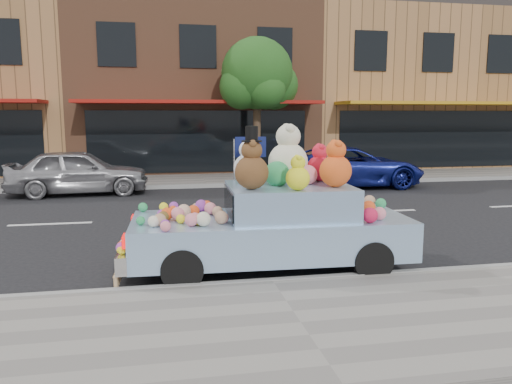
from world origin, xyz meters
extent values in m
plane|color=black|center=(0.00, 0.00, 0.00)|extent=(120.00, 120.00, 0.00)
cube|color=gray|center=(0.00, -6.50, 0.06)|extent=(60.00, 3.00, 0.12)
cube|color=gray|center=(0.00, 6.50, 0.06)|extent=(60.00, 3.00, 0.12)
cube|color=gray|center=(0.00, -5.00, 0.07)|extent=(60.00, 0.12, 0.13)
cube|color=gray|center=(0.00, 5.00, 0.07)|extent=(60.00, 0.12, 0.13)
cube|color=black|center=(-7.00, 7.98, 5.00)|extent=(1.40, 0.06, 1.60)
cube|color=brown|center=(0.00, 12.00, 3.50)|extent=(10.00, 8.00, 7.00)
cube|color=#332D2B|center=(0.00, 12.00, 7.15)|extent=(10.00, 8.00, 0.30)
cube|color=black|center=(0.00, 7.98, 1.40)|extent=(8.50, 0.06, 2.40)
cube|color=maroon|center=(0.00, 7.10, 2.90)|extent=(9.00, 1.80, 0.12)
cube|color=black|center=(-3.00, 7.98, 5.00)|extent=(1.40, 0.06, 1.60)
cube|color=black|center=(0.00, 7.98, 5.00)|extent=(1.40, 0.06, 1.60)
cube|color=black|center=(3.00, 7.98, 5.00)|extent=(1.40, 0.06, 1.60)
cube|color=#A06F43|center=(10.00, 12.00, 3.50)|extent=(10.00, 8.00, 7.00)
cube|color=#332D2B|center=(10.00, 12.00, 7.15)|extent=(10.00, 8.00, 0.30)
cube|color=black|center=(10.00, 7.98, 1.40)|extent=(8.50, 0.06, 2.40)
cube|color=#BF8716|center=(10.00, 7.10, 2.90)|extent=(9.00, 1.80, 0.12)
cube|color=black|center=(7.00, 7.98, 5.00)|extent=(1.40, 0.06, 1.60)
cube|color=black|center=(10.00, 7.98, 5.00)|extent=(1.40, 0.06, 1.60)
cube|color=black|center=(13.00, 7.98, 5.00)|extent=(1.40, 0.06, 1.60)
cylinder|color=#38281C|center=(2.00, 6.50, 1.60)|extent=(0.28, 0.28, 3.20)
sphere|color=#1D4C15|center=(2.00, 6.50, 3.92)|extent=(2.60, 2.60, 2.60)
sphere|color=#1D4C15|center=(2.70, 6.80, 3.52)|extent=(1.80, 1.80, 1.80)
sphere|color=#1D4C15|center=(1.40, 6.30, 3.42)|extent=(1.60, 1.60, 1.60)
sphere|color=#1D4C15|center=(2.20, 5.90, 3.32)|extent=(1.40, 1.40, 1.40)
sphere|color=#1D4C15|center=(1.70, 7.10, 3.62)|extent=(1.60, 1.60, 1.60)
imported|color=#A5A5A9|center=(-4.01, 4.31, 0.71)|extent=(4.25, 1.93, 1.42)
imported|color=navy|center=(4.82, 4.31, 0.68)|extent=(4.97, 2.38, 1.37)
cylinder|color=black|center=(1.54, -4.97, 0.30)|extent=(0.61, 0.22, 0.60)
cylinder|color=black|center=(1.59, -3.41, 0.30)|extent=(0.61, 0.22, 0.60)
cylinder|color=black|center=(-1.26, -4.87, 0.30)|extent=(0.61, 0.22, 0.60)
cylinder|color=black|center=(-1.20, -3.31, 0.30)|extent=(0.61, 0.22, 0.60)
cube|color=#94B7DD|center=(0.17, -4.14, 0.55)|extent=(4.36, 1.85, 0.60)
cube|color=#94B7DD|center=(0.47, -4.15, 1.10)|extent=(1.95, 1.57, 0.50)
cube|color=silver|center=(-2.05, -4.06, 0.40)|extent=(0.22, 1.78, 0.26)
cube|color=red|center=(-2.03, -4.74, 0.72)|extent=(0.07, 0.28, 0.16)
cube|color=red|center=(-1.98, -3.38, 0.72)|extent=(0.07, 0.28, 0.16)
cube|color=black|center=(-0.48, -4.11, 1.10)|extent=(0.09, 1.30, 0.40)
sphere|color=#533217|center=(-0.19, -4.47, 1.60)|extent=(0.51, 0.51, 0.51)
sphere|color=#533217|center=(-0.19, -4.47, 1.93)|extent=(0.31, 0.31, 0.31)
sphere|color=#533217|center=(-0.19, -4.58, 2.03)|extent=(0.12, 0.12, 0.12)
sphere|color=#533217|center=(-0.19, -4.36, 2.03)|extent=(0.12, 0.12, 0.12)
cylinder|color=black|center=(-0.19, -4.47, 2.06)|extent=(0.30, 0.30, 0.02)
cylinder|color=black|center=(-0.19, -4.47, 2.17)|extent=(0.19, 0.19, 0.22)
sphere|color=beige|center=(0.53, -3.80, 1.68)|extent=(0.65, 0.65, 0.65)
sphere|color=beige|center=(0.53, -3.80, 2.09)|extent=(0.40, 0.40, 0.40)
sphere|color=beige|center=(0.53, -3.94, 2.23)|extent=(0.15, 0.15, 0.15)
sphere|color=beige|center=(0.53, -3.66, 2.23)|extent=(0.15, 0.15, 0.15)
sphere|color=#EB4B16|center=(1.11, -4.47, 1.60)|extent=(0.49, 0.49, 0.49)
sphere|color=#EB4B16|center=(1.11, -4.47, 1.91)|extent=(0.31, 0.31, 0.31)
sphere|color=#EB4B16|center=(1.11, -4.58, 2.01)|extent=(0.12, 0.12, 0.12)
sphere|color=#EB4B16|center=(1.11, -4.36, 2.01)|extent=(0.12, 0.12, 0.12)
sphere|color=red|center=(1.08, -3.77, 1.56)|extent=(0.43, 0.43, 0.43)
sphere|color=red|center=(1.08, -3.77, 1.84)|extent=(0.26, 0.26, 0.26)
sphere|color=red|center=(1.08, -3.86, 1.92)|extent=(0.10, 0.10, 0.10)
sphere|color=red|center=(1.08, -3.68, 1.92)|extent=(0.10, 0.10, 0.10)
sphere|color=white|center=(-0.12, -3.68, 1.58)|extent=(0.47, 0.47, 0.47)
sphere|color=white|center=(-0.12, -3.68, 1.88)|extent=(0.29, 0.29, 0.29)
sphere|color=white|center=(-0.12, -3.78, 1.98)|extent=(0.11, 0.11, 0.11)
sphere|color=white|center=(-0.12, -3.57, 1.98)|extent=(0.11, 0.11, 0.11)
sphere|color=yellow|center=(0.45, -4.70, 1.53)|extent=(0.35, 0.35, 0.35)
sphere|color=yellow|center=(0.45, -4.70, 1.76)|extent=(0.22, 0.22, 0.22)
sphere|color=yellow|center=(0.45, -4.77, 1.83)|extent=(0.08, 0.08, 0.08)
sphere|color=yellow|center=(0.45, -4.62, 1.83)|extent=(0.08, 0.08, 0.08)
sphere|color=#248546|center=(0.27, -4.14, 1.53)|extent=(0.40, 0.40, 0.40)
sphere|color=#D76B78|center=(0.77, -4.11, 1.50)|extent=(0.32, 0.32, 0.32)
sphere|color=#822F91|center=(-1.47, -4.67, 0.92)|extent=(0.13, 0.13, 0.13)
sphere|color=yellow|center=(-0.99, -4.53, 0.93)|extent=(0.15, 0.15, 0.15)
sphere|color=beige|center=(-1.64, -4.52, 0.93)|extent=(0.17, 0.17, 0.17)
sphere|color=#822F91|center=(-1.51, -4.01, 0.93)|extent=(0.16, 0.16, 0.16)
sphere|color=#248546|center=(-1.82, -4.35, 0.92)|extent=(0.13, 0.13, 0.13)
sphere|color=#822F91|center=(-1.32, -3.37, 0.93)|extent=(0.16, 0.16, 0.16)
sphere|color=#DF4115|center=(-1.34, -3.59, 0.92)|extent=(0.13, 0.13, 0.13)
sphere|color=#A4775A|center=(-0.65, -4.00, 0.94)|extent=(0.17, 0.17, 0.17)
sphere|color=#DF4115|center=(-1.03, -3.93, 0.95)|extent=(0.19, 0.19, 0.19)
sphere|color=yellow|center=(-1.48, -3.37, 0.93)|extent=(0.15, 0.15, 0.15)
sphere|color=#A4775A|center=(-1.55, -4.47, 0.94)|extent=(0.18, 0.18, 0.18)
sphere|color=#A4775A|center=(-0.62, -4.37, 0.92)|extent=(0.14, 0.14, 0.14)
sphere|color=#D76B78|center=(-0.75, -3.77, 0.95)|extent=(0.20, 0.20, 0.20)
sphere|color=#822F91|center=(-0.87, -3.51, 0.95)|extent=(0.20, 0.20, 0.20)
sphere|color=#D76B78|center=(-1.10, -4.59, 0.95)|extent=(0.19, 0.19, 0.19)
sphere|color=#DF4115|center=(-1.44, -4.06, 0.95)|extent=(0.19, 0.19, 0.19)
sphere|color=#248546|center=(-1.82, -3.34, 0.93)|extent=(0.16, 0.16, 0.16)
sphere|color=#DF4115|center=(-0.78, -3.51, 0.94)|extent=(0.18, 0.18, 0.18)
sphere|color=#D76B78|center=(-0.63, -4.48, 0.94)|extent=(0.17, 0.17, 0.17)
sphere|color=#D76B78|center=(-1.28, -4.14, 0.95)|extent=(0.21, 0.21, 0.21)
sphere|color=#D76B78|center=(-1.04, -4.47, 0.94)|extent=(0.18, 0.18, 0.18)
sphere|color=#553E18|center=(-1.49, -4.20, 0.93)|extent=(0.16, 0.16, 0.16)
sphere|color=#822F91|center=(-0.95, -3.58, 0.92)|extent=(0.13, 0.13, 0.13)
sphere|color=#A4775A|center=(-0.90, -4.37, 0.92)|extent=(0.14, 0.14, 0.14)
sphere|color=beige|center=(-0.93, -4.62, 0.96)|extent=(0.21, 0.21, 0.21)
sphere|color=yellow|center=(-1.24, -4.36, 0.92)|extent=(0.14, 0.14, 0.14)
sphere|color=#D76B78|center=(-1.47, -4.85, 0.92)|extent=(0.15, 0.15, 0.15)
sphere|color=#A4775A|center=(-0.66, -4.51, 0.95)|extent=(0.20, 0.20, 0.20)
sphere|color=#248546|center=(-1.04, -3.88, 0.94)|extent=(0.17, 0.17, 0.17)
sphere|color=#A4775A|center=(-0.96, -3.45, 0.92)|extent=(0.14, 0.14, 0.14)
sphere|color=#D8A88C|center=(-1.18, -4.04, 0.97)|extent=(0.22, 0.22, 0.22)
sphere|color=#A4775A|center=(-2.07, -4.72, 0.60)|extent=(0.15, 0.15, 0.15)
sphere|color=#D76B78|center=(-2.06, -4.44, 0.60)|extent=(0.14, 0.14, 0.14)
sphere|color=#D76B78|center=(-2.05, -4.06, 0.60)|extent=(0.13, 0.13, 0.13)
sphere|color=#BA1339|center=(-2.07, -4.53, 0.60)|extent=(0.13, 0.13, 0.13)
sphere|color=#822F91|center=(-2.07, -4.72, 0.61)|extent=(0.17, 0.17, 0.17)
sphere|color=#D76B78|center=(-2.07, -4.59, 0.60)|extent=(0.14, 0.14, 0.14)
sphere|color=yellow|center=(-2.08, -4.73, 0.60)|extent=(0.15, 0.15, 0.15)
sphere|color=#DF4115|center=(-2.07, -4.65, 0.61)|extent=(0.17, 0.17, 0.17)
sphere|color=yellow|center=(1.54, -3.97, 0.97)|extent=(0.24, 0.24, 0.24)
sphere|color=#248546|center=(2.16, -3.84, 0.94)|extent=(0.18, 0.18, 0.18)
sphere|color=#A4775A|center=(2.04, -3.64, 0.95)|extent=(0.21, 0.21, 0.21)
sphere|color=#BA1339|center=(1.52, -4.85, 0.97)|extent=(0.23, 0.23, 0.23)
sphere|color=#DF4115|center=(1.78, -4.22, 0.96)|extent=(0.22, 0.22, 0.22)
sphere|color=#D76B78|center=(1.75, -4.69, 0.95)|extent=(0.21, 0.21, 0.21)
sphere|color=beige|center=(1.81, -3.55, 0.94)|extent=(0.18, 0.18, 0.18)
cylinder|color=#997A54|center=(-2.16, -4.90, 0.17)|extent=(0.06, 0.06, 0.17)
sphere|color=#997A54|center=(-2.16, -4.90, 0.26)|extent=(0.07, 0.07, 0.07)
cylinder|color=#997A54|center=(-2.16, -4.79, 0.17)|extent=(0.06, 0.06, 0.17)
sphere|color=#997A54|center=(-2.16, -4.79, 0.26)|extent=(0.07, 0.07, 0.07)
cylinder|color=#997A54|center=(-2.15, -4.68, 0.17)|extent=(0.06, 0.06, 0.17)
sphere|color=#997A54|center=(-2.15, -4.68, 0.26)|extent=(0.07, 0.07, 0.07)
cylinder|color=#997A54|center=(-2.15, -4.56, 0.17)|extent=(0.06, 0.06, 0.17)
sphere|color=#997A54|center=(-2.15, -4.56, 0.26)|extent=(0.07, 0.07, 0.07)
cylinder|color=#997A54|center=(-2.15, -4.45, 0.17)|extent=(0.06, 0.06, 0.17)
sphere|color=#997A54|center=(-2.15, -4.45, 0.26)|extent=(0.07, 0.07, 0.07)
cylinder|color=#997A54|center=(-2.14, -4.34, 0.17)|extent=(0.06, 0.06, 0.17)
sphere|color=#997A54|center=(-2.14, -4.34, 0.26)|extent=(0.07, 0.07, 0.07)
cylinder|color=#997A54|center=(-2.14, -4.22, 0.17)|extent=(0.06, 0.06, 0.17)
sphere|color=#997A54|center=(-2.14, -4.22, 0.26)|extent=(0.07, 0.07, 0.07)
cylinder|color=#997A54|center=(-2.13, -4.11, 0.17)|extent=(0.06, 0.06, 0.17)
sphere|color=#997A54|center=(-2.13, -4.11, 0.26)|extent=(0.07, 0.07, 0.07)
cylinder|color=#997A54|center=(-2.13, -4.00, 0.17)|extent=(0.06, 0.06, 0.17)
sphere|color=#997A54|center=(-2.13, -4.00, 0.26)|extent=(0.07, 0.07, 0.07)
cylinder|color=#997A54|center=(-2.13, -3.89, 0.17)|extent=(0.06, 0.06, 0.17)
sphere|color=#997A54|center=(-2.13, -3.89, 0.26)|extent=(0.07, 0.07, 0.07)
cylinder|color=#997A54|center=(-2.12, -3.77, 0.17)|extent=(0.06, 0.06, 0.17)
sphere|color=#997A54|center=(-2.12, -3.77, 0.26)|extent=(0.07, 0.07, 0.07)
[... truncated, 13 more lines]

